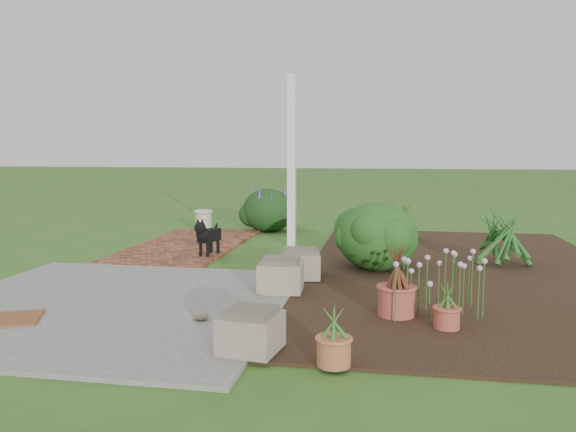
% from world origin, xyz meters
% --- Properties ---
extents(ground, '(80.00, 80.00, 0.00)m').
position_xyz_m(ground, '(0.00, 0.00, 0.00)').
color(ground, '#325E1D').
rests_on(ground, ground).
extents(concrete_patio, '(3.50, 3.50, 0.04)m').
position_xyz_m(concrete_patio, '(-1.25, -1.75, 0.02)').
color(concrete_patio, slate).
rests_on(concrete_patio, ground).
extents(brick_path, '(1.60, 3.50, 0.04)m').
position_xyz_m(brick_path, '(-1.70, 1.75, 0.02)').
color(brick_path, brown).
rests_on(brick_path, ground).
extents(garden_bed, '(4.00, 7.00, 0.03)m').
position_xyz_m(garden_bed, '(2.50, 0.50, 0.01)').
color(garden_bed, black).
rests_on(garden_bed, ground).
extents(veranda_post, '(0.10, 0.10, 2.50)m').
position_xyz_m(veranda_post, '(0.30, 0.10, 1.25)').
color(veranda_post, white).
rests_on(veranda_post, ground).
extents(stone_trough_near, '(0.49, 0.49, 0.28)m').
position_xyz_m(stone_trough_near, '(0.48, -2.81, 0.18)').
color(stone_trough_near, '#7C6F5C').
rests_on(stone_trough_near, concrete_patio).
extents(stone_trough_mid, '(0.50, 0.50, 0.31)m').
position_xyz_m(stone_trough_mid, '(0.36, -0.96, 0.20)').
color(stone_trough_mid, gray).
rests_on(stone_trough_mid, concrete_patio).
extents(stone_trough_far, '(0.53, 0.53, 0.30)m').
position_xyz_m(stone_trough_far, '(0.48, -0.30, 0.19)').
color(stone_trough_far, '#736556').
rests_on(stone_trough_far, concrete_patio).
extents(black_dog, '(0.27, 0.58, 0.51)m').
position_xyz_m(black_dog, '(-1.08, 0.88, 0.34)').
color(black_dog, black).
rests_on(black_dog, brick_path).
extents(cream_ceramic_urn, '(0.33, 0.33, 0.41)m').
position_xyz_m(cream_ceramic_urn, '(-1.85, 2.98, 0.24)').
color(cream_ceramic_urn, '#BFB69D').
rests_on(cream_ceramic_urn, brick_path).
extents(evergreen_shrub, '(1.06, 1.06, 0.89)m').
position_xyz_m(evergreen_shrub, '(1.37, 0.44, 0.48)').
color(evergreen_shrub, '#0C380C').
rests_on(evergreen_shrub, garden_bed).
extents(agapanthus_clump_back, '(1.34, 1.34, 0.96)m').
position_xyz_m(agapanthus_clump_back, '(3.03, 0.96, 0.51)').
color(agapanthus_clump_back, '#123B16').
rests_on(agapanthus_clump_back, garden_bed).
extents(agapanthus_clump_front, '(1.12, 1.12, 0.86)m').
position_xyz_m(agapanthus_clump_front, '(1.72, 3.01, 0.46)').
color(agapanthus_clump_front, '#1A380D').
rests_on(agapanthus_clump_front, garden_bed).
extents(pink_flower_patch, '(1.03, 1.03, 0.61)m').
position_xyz_m(pink_flower_patch, '(1.99, -1.47, 0.33)').
color(pink_flower_patch, '#113D0F').
rests_on(pink_flower_patch, garden_bed).
extents(terracotta_pot_bronze, '(0.35, 0.35, 0.28)m').
position_xyz_m(terracotta_pot_bronze, '(1.60, -1.65, 0.17)').
color(terracotta_pot_bronze, '#AA4839').
rests_on(terracotta_pot_bronze, garden_bed).
extents(terracotta_pot_small_left, '(0.29, 0.29, 0.19)m').
position_xyz_m(terracotta_pot_small_left, '(2.02, -1.96, 0.12)').
color(terracotta_pot_small_left, '#A94939').
rests_on(terracotta_pot_small_left, garden_bed).
extents(terracotta_pot_small_right, '(0.32, 0.32, 0.21)m').
position_xyz_m(terracotta_pot_small_right, '(1.14, -2.98, 0.13)').
color(terracotta_pot_small_right, '#AB5F3A').
rests_on(terracotta_pot_small_right, garden_bed).
extents(purple_flowering_bush, '(1.10, 1.10, 0.85)m').
position_xyz_m(purple_flowering_bush, '(-0.78, 3.70, 0.42)').
color(purple_flowering_bush, black).
rests_on(purple_flowering_bush, ground).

